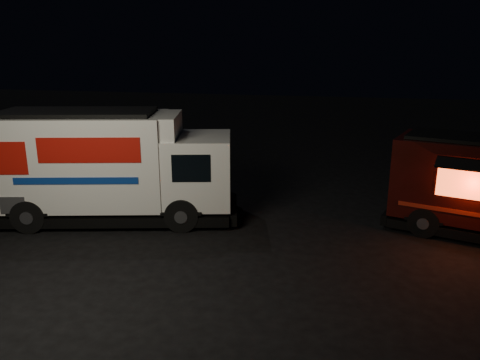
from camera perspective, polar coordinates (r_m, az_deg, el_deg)
ground at (r=11.58m, az=-5.15°, el=-8.89°), size 80.00×80.00×0.00m
white_truck at (r=13.82m, az=-15.08°, el=1.68°), size 7.36×4.05×3.17m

